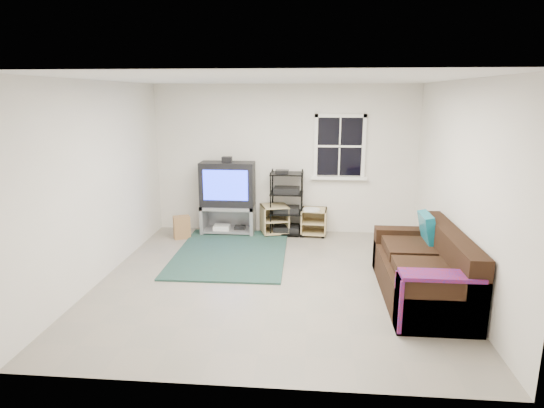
# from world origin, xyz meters

# --- Properties ---
(room) EXTENTS (4.60, 4.62, 4.60)m
(room) POSITION_xyz_m (0.95, 2.27, 1.48)
(room) COLOR gray
(room) RESTS_ON ground
(tv_unit) EXTENTS (0.94, 0.47, 1.38)m
(tv_unit) POSITION_xyz_m (-0.98, 2.04, 0.76)
(tv_unit) COLOR gray
(tv_unit) RESTS_ON ground
(av_rack) EXTENTS (0.57, 0.42, 1.14)m
(av_rack) POSITION_xyz_m (0.05, 2.07, 0.50)
(av_rack) COLOR black
(av_rack) RESTS_ON ground
(side_table_left) EXTENTS (0.56, 0.56, 0.53)m
(side_table_left) POSITION_xyz_m (-0.17, 2.09, 0.28)
(side_table_left) COLOR tan
(side_table_left) RESTS_ON ground
(side_table_right) EXTENTS (0.46, 0.47, 0.50)m
(side_table_right) POSITION_xyz_m (0.53, 2.09, 0.28)
(side_table_right) COLOR tan
(side_table_right) RESTS_ON ground
(sofa) EXTENTS (0.89, 2.01, 0.92)m
(sofa) POSITION_xyz_m (1.87, -0.35, 0.32)
(sofa) COLOR black
(sofa) RESTS_ON ground
(shag_rug) EXTENTS (1.72, 2.34, 0.03)m
(shag_rug) POSITION_xyz_m (-0.75, 0.98, 0.01)
(shag_rug) COLOR black
(shag_rug) RESTS_ON ground
(paper_bag) EXTENTS (0.32, 0.27, 0.39)m
(paper_bag) POSITION_xyz_m (-1.73, 1.68, 0.20)
(paper_bag) COLOR #997044
(paper_bag) RESTS_ON ground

